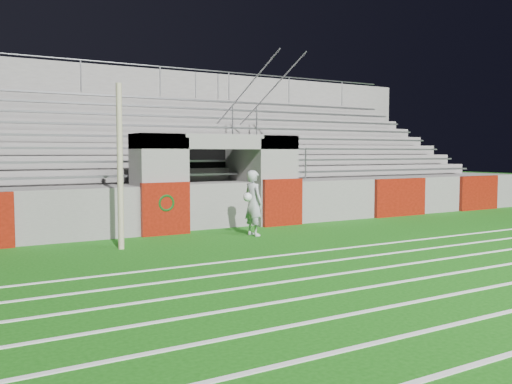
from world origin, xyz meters
TOP-DOWN VIEW (x-y plane):
  - ground at (0.00, 0.00)m, footprint 90.00×90.00m
  - field_post at (-3.45, 1.48)m, footprint 0.13×0.13m
  - field_markings at (0.00, -5.00)m, footprint 28.00×8.09m
  - stadium_structure at (0.00, 7.97)m, footprint 26.00×8.48m
  - goalkeeper_with_ball at (0.07, 1.72)m, footprint 0.61×0.64m
  - hose_coil at (-1.81, 2.93)m, footprint 0.53×0.14m

SIDE VIEW (x-z plane):
  - ground at x=0.00m, z-range 0.00..0.00m
  - field_markings at x=0.00m, z-range 0.00..0.01m
  - hose_coil at x=-1.81m, z-range 0.50..1.07m
  - goalkeeper_with_ball at x=0.07m, z-range 0.00..1.67m
  - stadium_structure at x=0.00m, z-range -1.22..4.20m
  - field_post at x=-3.45m, z-range 0.00..3.60m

